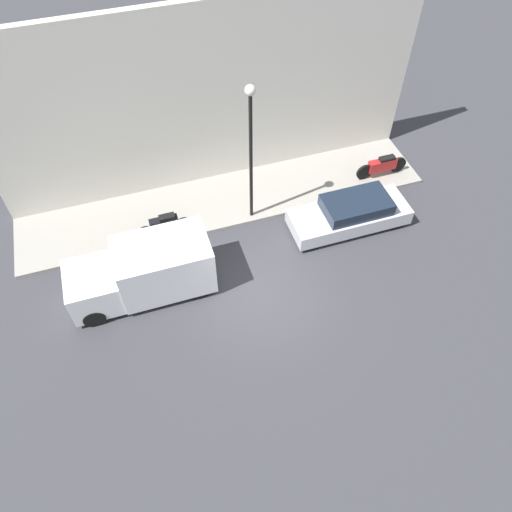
# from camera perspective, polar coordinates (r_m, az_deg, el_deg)

# --- Properties ---
(ground_plane) EXTENTS (60.00, 60.00, 0.00)m
(ground_plane) POSITION_cam_1_polar(r_m,az_deg,el_deg) (16.70, 0.68, -4.21)
(ground_plane) COLOR #38383D
(sidewalk) EXTENTS (2.83, 15.64, 0.11)m
(sidewalk) POSITION_cam_1_polar(r_m,az_deg,el_deg) (19.50, -3.58, 6.39)
(sidewalk) COLOR gray
(sidewalk) RESTS_ON ground_plane
(building_facade) EXTENTS (0.30, 15.64, 7.01)m
(building_facade) POSITION_cam_1_polar(r_m,az_deg,el_deg) (18.52, -5.50, 17.27)
(building_facade) COLOR silver
(building_facade) RESTS_ON ground_plane
(parked_car) EXTENTS (1.61, 4.37, 1.23)m
(parked_car) POSITION_cam_1_polar(r_m,az_deg,el_deg) (18.53, 10.78, 4.80)
(parked_car) COLOR silver
(parked_car) RESTS_ON ground_plane
(delivery_van) EXTENTS (1.83, 4.59, 2.02)m
(delivery_van) POSITION_cam_1_polar(r_m,az_deg,el_deg) (16.34, -12.79, -1.75)
(delivery_van) COLOR white
(delivery_van) RESTS_ON ground_plane
(motorcycle_red) EXTENTS (0.30, 2.15, 0.86)m
(motorcycle_red) POSITION_cam_1_polar(r_m,az_deg,el_deg) (20.76, 14.23, 9.99)
(motorcycle_red) COLOR #B21E1E
(motorcycle_red) RESTS_ON sidewalk
(motorcycle_black) EXTENTS (0.30, 1.91, 0.83)m
(motorcycle_black) POSITION_cam_1_polar(r_m,az_deg,el_deg) (18.20, -10.41, 3.60)
(motorcycle_black) COLOR black
(motorcycle_black) RESTS_ON sidewalk
(streetlamp) EXTENTS (0.34, 0.34, 5.45)m
(streetlamp) POSITION_cam_1_polar(r_m,az_deg,el_deg) (16.47, -0.61, 13.30)
(streetlamp) COLOR black
(streetlamp) RESTS_ON sidewalk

